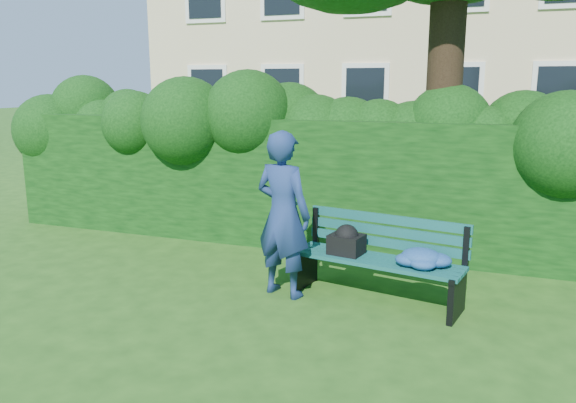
% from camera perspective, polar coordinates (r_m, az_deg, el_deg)
% --- Properties ---
extents(ground, '(80.00, 80.00, 0.00)m').
position_cam_1_polar(ground, '(6.18, -1.94, -9.74)').
color(ground, '#214A16').
rests_on(ground, ground).
extents(hedge, '(10.00, 1.00, 1.80)m').
position_cam_1_polar(hedge, '(7.95, 3.97, 1.90)').
color(hedge, black).
rests_on(hedge, ground).
extents(park_bench, '(1.89, 0.88, 0.89)m').
position_cam_1_polar(park_bench, '(6.03, 9.72, -5.50)').
color(park_bench, '#0D4241').
rests_on(park_bench, ground).
extents(man_reading, '(0.75, 0.59, 1.81)m').
position_cam_1_polar(man_reading, '(6.02, -0.51, -1.32)').
color(man_reading, navy).
rests_on(man_reading, ground).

